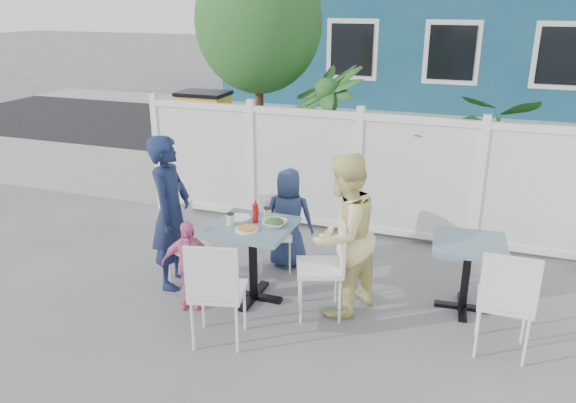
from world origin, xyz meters
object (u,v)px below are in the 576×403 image
(utility_cabinet, at_px, (206,137))
(main_table, at_px, (253,242))
(boy, at_px, (289,218))
(toddler, at_px, (188,265))
(chair_near, at_px, (216,286))
(chair_right, at_px, (329,259))
(spare_table, at_px, (468,257))
(woman, at_px, (343,236))
(chair_left, at_px, (186,239))
(chair_back, at_px, (276,226))
(man, at_px, (171,212))

(utility_cabinet, relative_size, main_table, 1.74)
(boy, bearing_deg, main_table, 74.16)
(toddler, bearing_deg, utility_cabinet, 97.46)
(main_table, relative_size, chair_near, 0.81)
(chair_right, relative_size, chair_near, 1.00)
(spare_table, bearing_deg, chair_near, -145.59)
(main_table, distance_m, boy, 0.86)
(chair_near, xyz_separation_m, woman, (0.87, 0.95, 0.21))
(utility_cabinet, relative_size, chair_left, 1.64)
(main_table, bearing_deg, utility_cabinet, 123.82)
(chair_right, xyz_separation_m, chair_near, (-0.76, -0.86, 0.00))
(chair_back, relative_size, woman, 0.52)
(main_table, height_order, chair_near, chair_near)
(main_table, xyz_separation_m, spare_table, (2.03, 0.50, -0.07))
(utility_cabinet, xyz_separation_m, chair_left, (1.57, -3.46, -0.20))
(chair_left, distance_m, chair_back, 1.03)
(chair_left, bearing_deg, chair_near, 60.96)
(chair_back, height_order, woman, woman)
(chair_back, xyz_separation_m, chair_near, (0.09, -1.67, 0.10))
(utility_cabinet, bearing_deg, woman, -46.69)
(chair_left, xyz_separation_m, man, (-0.11, -0.08, 0.32))
(chair_left, relative_size, chair_right, 0.86)
(spare_table, xyz_separation_m, chair_right, (-1.24, -0.52, 0.02))
(chair_left, xyz_separation_m, woman, (1.72, -0.02, 0.30))
(main_table, xyz_separation_m, woman, (0.90, 0.08, 0.17))
(spare_table, bearing_deg, main_table, -166.06)
(spare_table, height_order, man, man)
(man, xyz_separation_m, boy, (1.00, 0.84, -0.24))
(main_table, height_order, man, man)
(chair_left, height_order, boy, boy)
(main_table, bearing_deg, chair_left, 173.08)
(toddler, bearing_deg, chair_near, -60.37)
(woman, bearing_deg, utility_cabinet, -113.62)
(chair_back, distance_m, chair_near, 1.67)
(woman, bearing_deg, man, -65.00)
(chair_right, height_order, toddler, chair_right)
(spare_table, relative_size, boy, 0.64)
(chair_left, bearing_deg, main_table, 102.98)
(utility_cabinet, xyz_separation_m, boy, (2.46, -2.71, -0.13))
(utility_cabinet, relative_size, woman, 0.88)
(chair_near, distance_m, boy, 1.72)
(main_table, relative_size, boy, 0.71)
(chair_near, height_order, boy, boy)
(man, bearing_deg, chair_left, -61.66)
(chair_back, height_order, toddler, toddler)
(chair_near, relative_size, woman, 0.63)
(chair_back, bearing_deg, chair_near, 73.66)
(chair_right, relative_size, man, 0.61)
(utility_cabinet, xyz_separation_m, spare_table, (4.42, -3.06, -0.14))
(utility_cabinet, xyz_separation_m, chair_right, (3.18, -3.57, -0.12))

